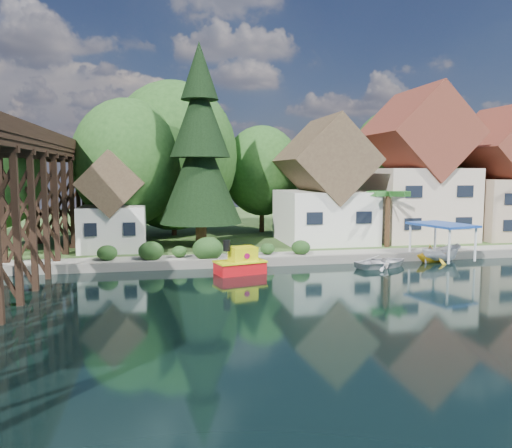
# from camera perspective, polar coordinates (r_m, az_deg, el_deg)

# --- Properties ---
(ground) EXTENTS (140.00, 140.00, 0.00)m
(ground) POSITION_cam_1_polar(r_m,az_deg,el_deg) (28.13, 4.47, -7.82)
(ground) COLOR black
(ground) RESTS_ON ground
(bank) EXTENTS (140.00, 52.00, 0.50)m
(bank) POSITION_cam_1_polar(r_m,az_deg,el_deg) (61.11, -3.98, -0.08)
(bank) COLOR #304C1E
(bank) RESTS_ON ground
(seawall) EXTENTS (60.00, 0.40, 0.62)m
(seawall) POSITION_cam_1_polar(r_m,az_deg,el_deg) (36.69, 7.21, -4.09)
(seawall) COLOR slate
(seawall) RESTS_ON ground
(promenade) EXTENTS (50.00, 2.60, 0.06)m
(promenade) POSITION_cam_1_polar(r_m,az_deg,el_deg) (38.52, 9.45, -3.32)
(promenade) COLOR gray
(promenade) RESTS_ON bank
(trestle_bridge) EXTENTS (4.12, 44.18, 9.30)m
(trestle_bridge) POSITION_cam_1_polar(r_m,az_deg,el_deg) (32.71, -26.38, 2.99)
(trestle_bridge) COLOR black
(trestle_bridge) RESTS_ON ground
(house_left) EXTENTS (7.64, 8.64, 11.02)m
(house_left) POSITION_cam_1_polar(r_m,az_deg,el_deg) (44.69, 7.77, 3.93)
(house_left) COLOR white
(house_left) RESTS_ON bank
(house_center) EXTENTS (8.65, 9.18, 13.89)m
(house_center) POSITION_cam_1_polar(r_m,az_deg,el_deg) (48.74, 17.73, 5.37)
(house_center) COLOR beige
(house_center) RESTS_ON bank
(house_right) EXTENTS (8.15, 8.64, 12.45)m
(house_right) POSITION_cam_1_polar(r_m,az_deg,el_deg) (53.23, 26.53, 4.37)
(house_right) COLOR tan
(house_right) RESTS_ON bank
(shed) EXTENTS (5.09, 5.40, 7.85)m
(shed) POSITION_cam_1_polar(r_m,az_deg,el_deg) (41.10, -16.06, 1.74)
(shed) COLOR white
(shed) RESTS_ON bank
(bg_trees) EXTENTS (49.90, 13.30, 10.57)m
(bg_trees) POSITION_cam_1_polar(r_m,az_deg,el_deg) (48.30, -1.02, 6.68)
(bg_trees) COLOR #382314
(bg_trees) RESTS_ON bank
(shrubs) EXTENTS (15.76, 2.47, 1.70)m
(shrubs) POSITION_cam_1_polar(r_m,az_deg,el_deg) (36.10, -6.51, -2.77)
(shrubs) COLOR #1B3C15
(shrubs) RESTS_ON bank
(conifer) EXTENTS (6.70, 6.70, 16.51)m
(conifer) POSITION_cam_1_polar(r_m,az_deg,el_deg) (40.97, -6.39, 8.39)
(conifer) COLOR #382314
(conifer) RESTS_ON bank
(palm_tree) EXTENTS (3.98, 3.98, 4.90)m
(palm_tree) POSITION_cam_1_polar(r_m,az_deg,el_deg) (42.39, 14.88, 3.18)
(palm_tree) COLOR #382314
(palm_tree) RESTS_ON bank
(tugboat) EXTENTS (3.60, 2.57, 2.36)m
(tugboat) POSITION_cam_1_polar(r_m,az_deg,el_deg) (33.00, -1.78, -4.48)
(tugboat) COLOR red
(tugboat) RESTS_ON ground
(boat_white_a) EXTENTS (4.84, 4.02, 0.87)m
(boat_white_a) POSITION_cam_1_polar(r_m,az_deg,el_deg) (36.43, 14.29, -4.11)
(boat_white_a) COLOR silver
(boat_white_a) RESTS_ON ground
(boat_canopy) EXTENTS (4.05, 5.08, 2.88)m
(boat_canopy) POSITION_cam_1_polar(r_m,az_deg,el_deg) (39.62, 20.44, -2.32)
(boat_canopy) COLOR silver
(boat_canopy) RESTS_ON ground
(boat_yellow) EXTENTS (3.19, 2.90, 1.45)m
(boat_yellow) POSITION_cam_1_polar(r_m,az_deg,el_deg) (39.30, 19.45, -3.10)
(boat_yellow) COLOR gold
(boat_yellow) RESTS_ON ground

